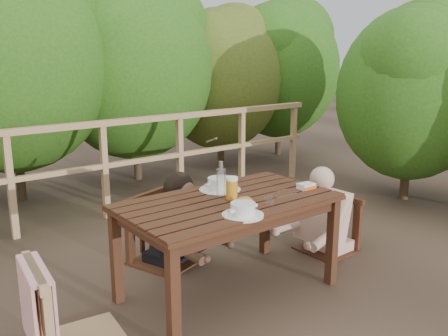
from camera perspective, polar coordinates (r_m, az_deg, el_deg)
ground at (r=3.57m, az=0.51°, el=-14.34°), size 60.00×60.00×0.00m
table at (r=3.42m, az=0.52°, el=-9.31°), size 1.47×0.83×0.68m
chair_left at (r=2.88m, az=-16.93°, el=-10.68°), size 0.57×0.57×1.04m
chair_far at (r=3.89m, az=-6.85°, el=-3.89°), size 0.64×0.64×1.02m
chair_right at (r=4.19m, az=12.21°, el=-3.91°), size 0.44×0.44×0.87m
woman at (r=3.88m, az=-7.03°, el=-2.84°), size 0.63×0.70×1.16m
diner_right at (r=4.16m, az=12.60°, el=-1.39°), size 0.63×0.51×1.24m
railing at (r=5.02m, az=-13.84°, el=-0.26°), size 5.60×0.10×1.01m
hedge_row at (r=6.14m, az=-15.90°, el=15.22°), size 6.60×1.60×3.80m
soup_near at (r=2.99m, az=2.23°, el=-4.91°), size 0.26×0.26×0.09m
soup_far at (r=3.52m, az=-0.48°, el=-1.95°), size 0.30×0.30×0.10m
bread_roll at (r=3.13m, az=2.35°, el=-4.12°), size 0.14×0.11×0.08m
beer_glass at (r=3.30m, az=0.91°, el=-2.44°), size 0.08×0.08×0.16m
bottle at (r=3.31m, az=-0.36°, el=-1.45°), size 0.06×0.06×0.27m
tumbler at (r=3.17m, az=5.38°, el=-3.98°), size 0.07×0.07×0.08m
butter_tub at (r=3.59m, az=9.63°, el=-2.21°), size 0.13×0.10×0.05m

